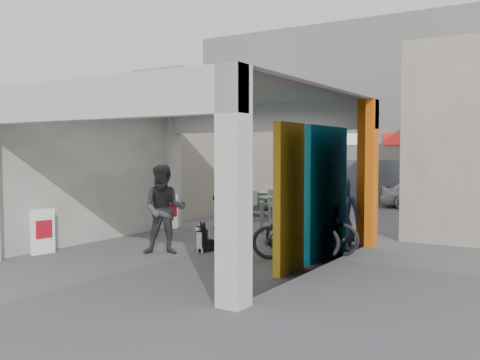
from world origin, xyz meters
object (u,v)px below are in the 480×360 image
Objects in this scene: border_collie at (203,239)px; man_back_turned at (164,209)px; cafe_set at (271,209)px; man_crates at (319,188)px; produce_stand at (255,206)px; man_with_dog at (228,213)px; bicycle_rear at (296,234)px; man_elderly at (342,211)px; white_van at (427,193)px; bicycle_front at (312,229)px.

man_back_turned reaches higher than border_collie.
man_crates is at bearing 76.98° from cafe_set.
man_with_dog is at bearing -85.83° from produce_stand.
cafe_set is at bearing -86.68° from man_with_dog.
cafe_set is 1.33× the size of produce_stand.
man_crates is (0.60, 2.60, 0.60)m from cafe_set.
man_back_turned is 2.95m from bicycle_rear.
man_elderly reaches higher than white_van.
man_back_turned is 1.20× the size of man_elderly.
bicycle_front is (4.66, -5.57, 0.24)m from produce_stand.
bicycle_front is 11.18m from white_van.
cafe_set reaches higher than produce_stand.
cafe_set is 7.37m from white_van.
bicycle_rear is (3.61, -5.57, 0.21)m from cafe_set.
produce_stand is at bearing -81.48° from man_with_dog.
white_van is at bearing 28.32° from produce_stand.
produce_stand is (-1.05, 0.79, -0.03)m from cafe_set.
border_collie is 8.52m from man_crates.
produce_stand is at bearing 71.92° from man_back_turned.
man_back_turned is (1.89, -7.28, 0.68)m from produce_stand.
produce_stand is at bearing 9.15° from bicycle_rear.
man_elderly is (2.37, 2.44, 0.55)m from border_collie.
produce_stand is at bearing 131.53° from man_elderly.
man_elderly reaches higher than bicycle_rear.
bicycle_rear reaches higher than bicycle_front.
produce_stand is 0.72× the size of man_elderly.
man_elderly reaches higher than produce_stand.
bicycle_front is (3.01, -7.38, -0.39)m from man_crates.
bicycle_front is at bearing -105.62° from man_elderly.
bicycle_rear is at bearing -170.16° from man_with_dog.
man_with_dog is (0.92, -0.37, 0.70)m from border_collie.
man_with_dog is at bearing -69.31° from cafe_set.
man_elderly reaches higher than cafe_set.
man_crates is 0.52× the size of white_van.
border_collie is 0.34× the size of bicycle_front.
man_crates is at bearing -96.15° from man_with_dog.
border_collie is 0.36× the size of man_with_dog.
man_with_dog is 1.19× the size of man_elderly.
white_van is at bearing 91.52° from border_collie.
cafe_set is 6.02m from border_collie.
border_collie is 0.19× the size of white_van.
man_crates is at bearing 58.84° from man_back_turned.
cafe_set reaches higher than border_collie.
man_back_turned reaches higher than bicycle_front.
border_collie is 0.43× the size of man_elderly.
produce_stand is 7.27m from bicycle_front.
man_with_dog is 1.04× the size of man_crates.
man_elderly is 1.41m from bicycle_front.
man_back_turned is at bearing -7.35° from man_with_dog.
man_crates is at bearing 9.67° from bicycle_front.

